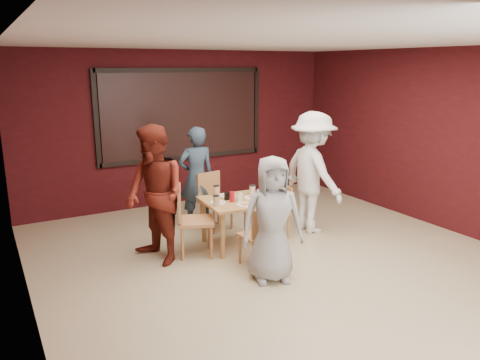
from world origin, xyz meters
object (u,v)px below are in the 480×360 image
diner_left (155,195)px  chair_left (190,216)px  diner_right (312,173)px  diner_back (196,177)px  chair_back (213,197)px  chair_right (278,208)px  diner_front (272,219)px  dining_table (235,205)px  chair_front (260,233)px

diner_left → chair_left: bearing=74.0°
diner_left → diner_right: size_ratio=0.97×
diner_back → chair_back: bearing=133.6°
chair_right → diner_front: (-0.88, -1.17, 0.31)m
chair_left → diner_left: 0.58m
dining_table → diner_right: diner_right is taller
diner_back → diner_left: diner_left is taller
diner_front → diner_left: (-1.02, 1.19, 0.15)m
chair_front → diner_right: 1.69m
dining_table → diner_left: (-1.16, 0.02, 0.30)m
dining_table → chair_left: size_ratio=0.94×
chair_back → diner_left: 1.54m
chair_back → dining_table: bearing=-95.0°
diner_back → diner_left: size_ratio=0.89×
chair_left → diner_left: bearing=178.1°
diner_front → diner_left: 1.57m
diner_front → diner_right: (1.48, 1.15, 0.17)m
chair_left → chair_right: size_ratio=1.23×
diner_front → diner_right: 1.88m
chair_back → diner_left: size_ratio=0.49×
diner_back → diner_front: bearing=94.0°
chair_right → diner_front: diner_front is taller
dining_table → diner_right: size_ratio=0.49×
dining_table → chair_front: 0.81m
chair_back → chair_right: bearing=-51.6°
diner_right → chair_left: bearing=88.0°
chair_right → diner_back: 1.42m
diner_back → diner_left: (-1.05, -1.06, 0.10)m
dining_table → chair_right: bearing=0.8°
dining_table → diner_front: (-0.14, -1.16, 0.16)m
chair_left → diner_back: diner_back is taller
chair_right → diner_right: (0.60, -0.02, 0.48)m
diner_left → chair_front: bearing=38.9°
chair_back → chair_right: chair_back is taller
diner_right → chair_front: bearing=117.4°
chair_left → diner_back: 1.25m
chair_left → dining_table: bearing=-0.6°
chair_back → chair_right: size_ratio=1.12×
chair_right → diner_back: bearing=128.5°
chair_back → diner_front: diner_front is taller
chair_front → chair_back: size_ratio=0.92×
chair_front → chair_right: size_ratio=1.03×
chair_back → diner_front: (-0.21, -2.02, 0.26)m
chair_front → diner_front: 0.48m
diner_front → diner_back: bearing=108.0°
chair_right → diner_front: bearing=-127.0°
diner_front → diner_left: bearing=149.4°
dining_table → diner_front: 1.18m
chair_front → diner_back: diner_back is taller
chair_left → diner_left: diner_left is taller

